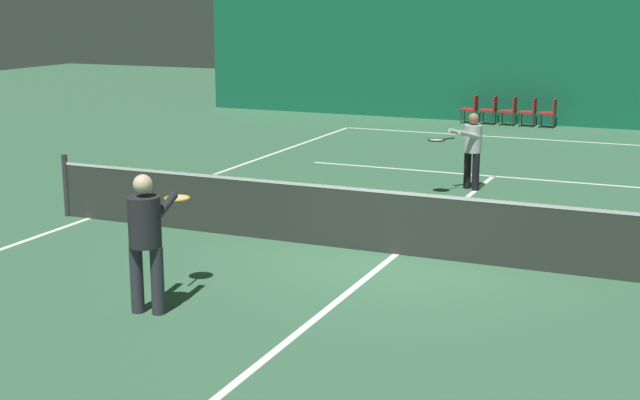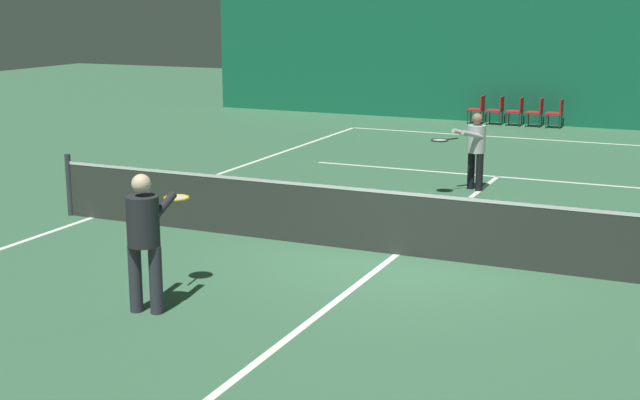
% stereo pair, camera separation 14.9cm
% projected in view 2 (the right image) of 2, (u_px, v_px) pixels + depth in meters
% --- Properties ---
extents(ground_plane, '(60.00, 60.00, 0.00)m').
position_uv_depth(ground_plane, '(397.00, 255.00, 13.01)').
color(ground_plane, '#386647').
extents(backdrop_curtain, '(23.00, 0.12, 4.94)m').
position_uv_depth(backdrop_curtain, '(569.00, 41.00, 25.63)').
color(backdrop_curtain, '#146042').
rests_on(backdrop_curtain, ground).
extents(court_line_baseline_far, '(11.00, 0.10, 0.00)m').
position_uv_depth(court_line_baseline_far, '(545.00, 140.00, 23.60)').
color(court_line_baseline_far, white).
rests_on(court_line_baseline_far, ground).
extents(court_line_service_far, '(8.25, 0.10, 0.00)m').
position_uv_depth(court_line_service_far, '(498.00, 177.00, 18.71)').
color(court_line_service_far, white).
rests_on(court_line_service_far, ground).
extents(court_line_sideline_left, '(0.10, 23.80, 0.00)m').
position_uv_depth(court_line_sideline_left, '(92.00, 218.00, 15.21)').
color(court_line_sideline_left, white).
rests_on(court_line_sideline_left, ground).
extents(court_line_centre, '(0.10, 12.80, 0.00)m').
position_uv_depth(court_line_centre, '(397.00, 254.00, 13.01)').
color(court_line_centre, white).
rests_on(court_line_centre, ground).
extents(tennis_net, '(12.00, 0.10, 1.07)m').
position_uv_depth(tennis_net, '(397.00, 221.00, 12.90)').
color(tennis_net, '#2D332D').
rests_on(tennis_net, ground).
extents(player_near, '(0.59, 1.40, 1.68)m').
position_uv_depth(player_near, '(145.00, 232.00, 10.45)').
color(player_near, '#2D2D38').
rests_on(player_near, ground).
extents(player_far, '(0.97, 1.26, 1.50)m').
position_uv_depth(player_far, '(474.00, 146.00, 17.22)').
color(player_far, black).
rests_on(player_far, ground).
extents(courtside_chair_0, '(0.44, 0.44, 0.84)m').
position_uv_depth(courtside_chair_0, '(478.00, 108.00, 26.55)').
color(courtside_chair_0, '#2D2D2D').
rests_on(courtside_chair_0, ground).
extents(courtside_chair_1, '(0.44, 0.44, 0.84)m').
position_uv_depth(courtside_chair_1, '(497.00, 108.00, 26.32)').
color(courtside_chair_1, '#2D2D2D').
rests_on(courtside_chair_1, ground).
extents(courtside_chair_2, '(0.44, 0.44, 0.84)m').
position_uv_depth(courtside_chair_2, '(517.00, 109.00, 26.09)').
color(courtside_chair_2, '#2D2D2D').
rests_on(courtside_chair_2, ground).
extents(courtside_chair_3, '(0.44, 0.44, 0.84)m').
position_uv_depth(courtside_chair_3, '(537.00, 110.00, 25.86)').
color(courtside_chair_3, '#2D2D2D').
rests_on(courtside_chair_3, ground).
extents(courtside_chair_4, '(0.44, 0.44, 0.84)m').
position_uv_depth(courtside_chair_4, '(557.00, 111.00, 25.63)').
color(courtside_chair_4, '#2D2D2D').
rests_on(courtside_chair_4, ground).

